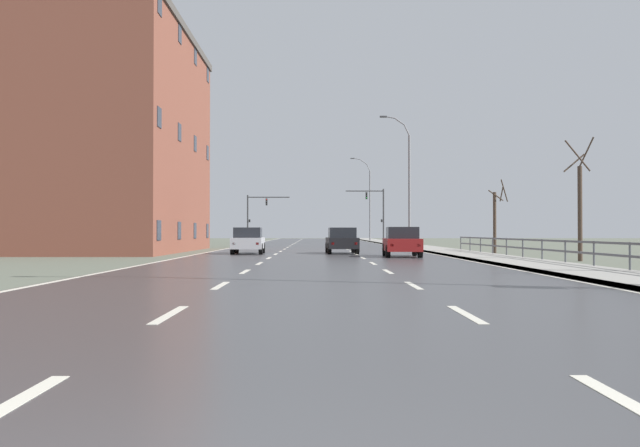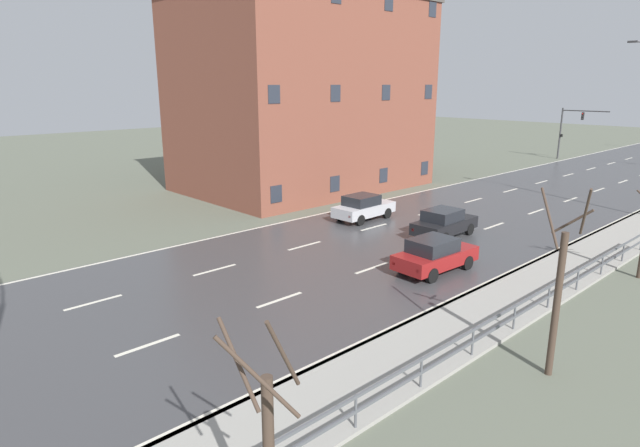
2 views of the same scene
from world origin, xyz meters
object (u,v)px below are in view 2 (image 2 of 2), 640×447
at_px(car_far_right, 435,254).
at_px(brick_building, 303,94).
at_px(traffic_signal_left, 570,126).
at_px(car_mid_centre, 444,223).
at_px(car_far_left, 363,207).

height_order(car_far_right, brick_building, brick_building).
distance_m(traffic_signal_left, car_mid_centre, 37.25).
height_order(traffic_signal_left, car_far_left, traffic_signal_left).
bearing_deg(traffic_signal_left, car_mid_centre, -76.71).
distance_m(car_far_right, brick_building, 22.37).
relative_size(car_far_left, brick_building, 0.23).
bearing_deg(car_far_right, brick_building, 157.29).
xyz_separation_m(traffic_signal_left, brick_building, (-7.86, -32.01, 3.69)).
bearing_deg(car_mid_centre, traffic_signal_left, 101.59).
bearing_deg(brick_building, car_far_left, -22.84).
height_order(traffic_signal_left, brick_building, brick_building).
relative_size(traffic_signal_left, car_far_left, 1.35).
bearing_deg(car_far_right, car_mid_centre, 122.89).
relative_size(car_mid_centre, car_far_left, 1.00).
relative_size(traffic_signal_left, car_mid_centre, 1.35).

